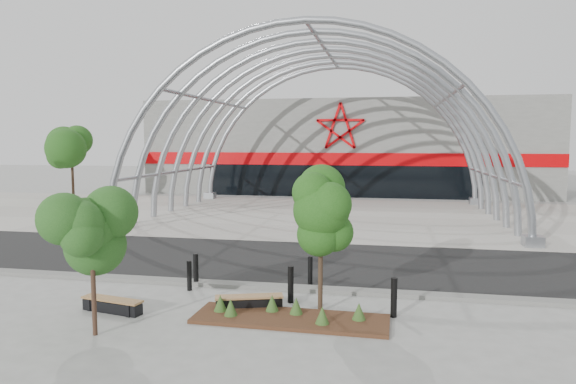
{
  "coord_description": "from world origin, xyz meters",
  "views": [
    {
      "loc": [
        3.78,
        -15.43,
        4.59
      ],
      "look_at": [
        0.0,
        4.0,
        2.6
      ],
      "focal_mm": 32.0,
      "sensor_mm": 36.0,
      "label": 1
    }
  ],
  "objects_px": {
    "street_tree_1": "(321,213)",
    "bollard_2": "(310,271)",
    "bench_1": "(249,303)",
    "bench_0": "(112,305)",
    "street_tree_0": "(91,231)"
  },
  "relations": [
    {
      "from": "street_tree_0",
      "to": "bench_1",
      "type": "distance_m",
      "value": 4.59
    },
    {
      "from": "street_tree_0",
      "to": "bench_0",
      "type": "distance_m",
      "value": 2.83
    },
    {
      "from": "street_tree_0",
      "to": "street_tree_1",
      "type": "xyz_separation_m",
      "value": [
        5.02,
        2.66,
        0.18
      ]
    },
    {
      "from": "street_tree_1",
      "to": "bollard_2",
      "type": "bearing_deg",
      "value": 104.52
    },
    {
      "from": "street_tree_0",
      "to": "bench_1",
      "type": "xyz_separation_m",
      "value": [
        3.1,
        2.48,
        -2.31
      ]
    },
    {
      "from": "bench_0",
      "to": "bollard_2",
      "type": "xyz_separation_m",
      "value": [
        4.83,
        3.6,
        0.28
      ]
    },
    {
      "from": "bench_1",
      "to": "street_tree_0",
      "type": "bearing_deg",
      "value": -141.32
    },
    {
      "from": "bollard_2",
      "to": "bench_0",
      "type": "bearing_deg",
      "value": -143.33
    },
    {
      "from": "street_tree_0",
      "to": "street_tree_1",
      "type": "bearing_deg",
      "value": 27.87
    },
    {
      "from": "bench_1",
      "to": "bollard_2",
      "type": "distance_m",
      "value": 2.99
    },
    {
      "from": "street_tree_1",
      "to": "bench_1",
      "type": "distance_m",
      "value": 3.15
    },
    {
      "from": "bench_0",
      "to": "bollard_2",
      "type": "bearing_deg",
      "value": 36.67
    },
    {
      "from": "street_tree_0",
      "to": "bollard_2",
      "type": "height_order",
      "value": "street_tree_0"
    },
    {
      "from": "street_tree_0",
      "to": "bollard_2",
      "type": "bearing_deg",
      "value": 49.75
    },
    {
      "from": "street_tree_1",
      "to": "bench_0",
      "type": "xyz_separation_m",
      "value": [
        -5.48,
        -1.09,
        -2.49
      ]
    }
  ]
}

